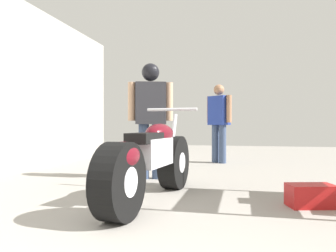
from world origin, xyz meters
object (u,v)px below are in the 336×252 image
mechanic_in_blue (219,119)px  red_toolbox (311,196)px  mechanic_with_helmet (151,110)px  motorcycle_maroon_cruiser (150,162)px

mechanic_in_blue → red_toolbox: size_ratio=3.78×
mechanic_with_helmet → motorcycle_maroon_cruiser: bearing=-74.6°
motorcycle_maroon_cruiser → red_toolbox: (1.59, 0.16, -0.31)m
mechanic_with_helmet → red_toolbox: (1.99, -1.32, -0.92)m
motorcycle_maroon_cruiser → red_toolbox: 1.62m
motorcycle_maroon_cruiser → mechanic_in_blue: bearing=83.1°
mechanic_with_helmet → red_toolbox: 2.56m
red_toolbox → mechanic_with_helmet: bearing=146.5°
motorcycle_maroon_cruiser → mechanic_in_blue: mechanic_in_blue is taller
mechanic_in_blue → motorcycle_maroon_cruiser: bearing=-96.9°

